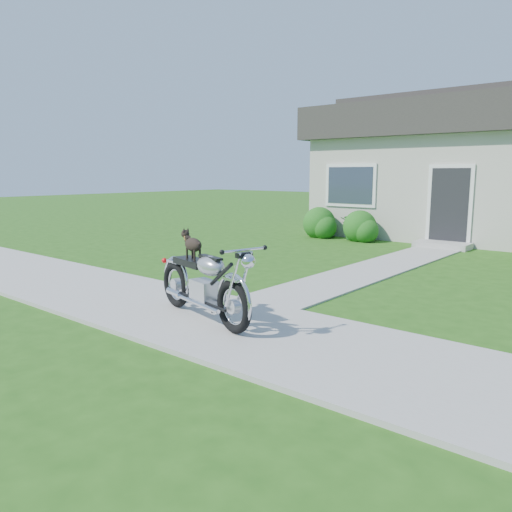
{
  "coord_description": "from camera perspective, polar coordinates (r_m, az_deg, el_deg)",
  "views": [
    {
      "loc": [
        3.05,
        -4.62,
        1.97
      ],
      "look_at": [
        -1.61,
        1.0,
        0.75
      ],
      "focal_mm": 35.0,
      "sensor_mm": 36.0,
      "label": 1
    }
  ],
  "objects": [
    {
      "name": "shrub_row",
      "position": [
        13.6,
        25.63,
        2.0
      ],
      "size": [
        10.47,
        1.07,
        1.07
      ],
      "color": "#1F5C18",
      "rests_on": "ground"
    },
    {
      "name": "potted_plant_left",
      "position": [
        15.12,
        10.81,
        3.12
      ],
      "size": [
        0.67,
        0.73,
        0.68
      ],
      "primitive_type": "imported",
      "rotation": [
        0.0,
        0.0,
        4.47
      ],
      "color": "#17581A",
      "rests_on": "ground"
    },
    {
      "name": "motorcycle_with_dog",
      "position": [
        6.6,
        -6.01,
        -3.0
      ],
      "size": [
        2.19,
        0.84,
        1.16
      ],
      "rotation": [
        0.0,
        0.0,
        -0.24
      ],
      "color": "black",
      "rests_on": "sidewalk"
    },
    {
      "name": "walkway",
      "position": [
        10.82,
        14.12,
        -1.22
      ],
      "size": [
        1.2,
        8.0,
        0.03
      ],
      "primitive_type": "cube",
      "color": "#9E9B93",
      "rests_on": "ground"
    },
    {
      "name": "sidewalk",
      "position": [
        5.87,
        5.98,
        -9.97
      ],
      "size": [
        24.0,
        2.2,
        0.04
      ],
      "primitive_type": "cube",
      "color": "#9E9B93",
      "rests_on": "ground"
    },
    {
      "name": "ground",
      "position": [
        5.87,
        5.97,
        -10.15
      ],
      "size": [
        80.0,
        80.0,
        0.0
      ],
      "primitive_type": "plane",
      "color": "#235114",
      "rests_on": "ground"
    }
  ]
}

